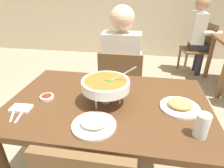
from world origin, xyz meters
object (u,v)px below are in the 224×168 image
object	(u,v)px
sauce_dish	(47,97)
patron_bg_middle	(199,32)
rice_plate	(94,123)
drink_glass	(202,127)
appetizer_plate	(180,106)
chair_bg_middle	(201,46)
chair_diner_main	(121,87)
diner_main	(122,64)
dining_table_main	(108,115)
curry_bowl	(106,85)

from	to	relation	value
sauce_dish	patron_bg_middle	distance (m)	2.92
rice_plate	drink_glass	distance (m)	0.54
appetizer_plate	chair_bg_middle	xyz separation A→B (m)	(0.76, 2.46, -0.29)
chair_diner_main	diner_main	xyz separation A→B (m)	(0.00, 0.03, 0.24)
chair_diner_main	appetizer_plate	bearing A→B (deg)	-57.95
appetizer_plate	drink_glass	xyz separation A→B (m)	(0.06, -0.24, 0.04)
dining_table_main	drink_glass	xyz separation A→B (m)	(0.51, -0.25, 0.17)
chair_diner_main	patron_bg_middle	world-z (taller)	patron_bg_middle
chair_diner_main	curry_bowl	distance (m)	0.83
curry_bowl	chair_bg_middle	world-z (taller)	curry_bowl
chair_diner_main	patron_bg_middle	xyz separation A→B (m)	(1.13, 1.74, 0.24)
chair_bg_middle	patron_bg_middle	xyz separation A→B (m)	(-0.08, -0.00, 0.24)
appetizer_plate	patron_bg_middle	world-z (taller)	patron_bg_middle
chair_bg_middle	patron_bg_middle	size ratio (longest dim) A/B	0.69
rice_plate	sauce_dish	distance (m)	0.45
diner_main	rice_plate	distance (m)	1.01
dining_table_main	chair_bg_middle	xyz separation A→B (m)	(1.21, 2.45, -0.15)
chair_diner_main	chair_bg_middle	world-z (taller)	same
rice_plate	drink_glass	xyz separation A→B (m)	(0.54, 0.02, 0.04)
chair_diner_main	rice_plate	world-z (taller)	chair_diner_main
dining_table_main	sauce_dish	world-z (taller)	sauce_dish
curry_bowl	rice_plate	xyz separation A→B (m)	(-0.02, -0.24, -0.11)
chair_diner_main	rice_plate	size ratio (longest dim) A/B	3.75
appetizer_plate	dining_table_main	bearing A→B (deg)	178.72
diner_main	dining_table_main	bearing A→B (deg)	-90.00
curry_bowl	drink_glass	xyz separation A→B (m)	(0.52, -0.23, -0.07)
chair_diner_main	curry_bowl	bearing A→B (deg)	-90.93
chair_diner_main	sauce_dish	bearing A→B (deg)	-119.05
rice_plate	chair_bg_middle	xyz separation A→B (m)	(1.24, 2.71, -0.29)
curry_bowl	dining_table_main	bearing A→B (deg)	56.91
drink_glass	chair_bg_middle	xyz separation A→B (m)	(0.69, 2.70, -0.32)
curry_bowl	sauce_dish	size ratio (longest dim) A/B	3.69
chair_diner_main	curry_bowl	size ratio (longest dim) A/B	2.71
chair_diner_main	appetizer_plate	xyz separation A→B (m)	(0.45, -0.72, 0.29)
dining_table_main	chair_diner_main	world-z (taller)	chair_diner_main
drink_glass	chair_bg_middle	bearing A→B (deg)	75.54
dining_table_main	diner_main	size ratio (longest dim) A/B	0.99
diner_main	curry_bowl	bearing A→B (deg)	-90.89
curry_bowl	sauce_dish	distance (m)	0.42
dining_table_main	drink_glass	world-z (taller)	drink_glass
drink_glass	sauce_dish	bearing A→B (deg)	167.20
curry_bowl	sauce_dish	xyz separation A→B (m)	(-0.40, -0.02, -0.12)
diner_main	appetizer_plate	bearing A→B (deg)	-59.09
diner_main	patron_bg_middle	distance (m)	2.04
drink_glass	chair_bg_middle	distance (m)	2.80
dining_table_main	chair_diner_main	size ratio (longest dim) A/B	1.44
chair_diner_main	chair_bg_middle	xyz separation A→B (m)	(1.21, 1.74, 0.00)
diner_main	appetizer_plate	size ratio (longest dim) A/B	5.46
chair_diner_main	appetizer_plate	distance (m)	0.89
sauce_dish	drink_glass	bearing A→B (deg)	-12.80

